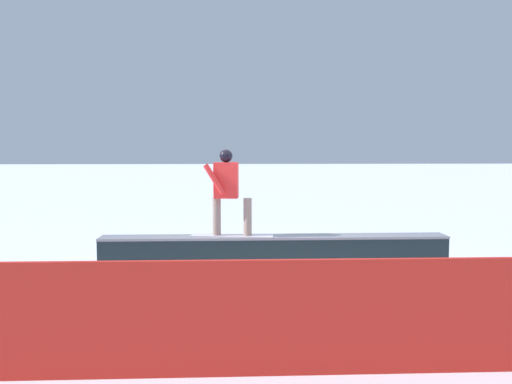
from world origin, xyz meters
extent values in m
plane|color=white|center=(0.00, 0.00, 0.00)|extent=(120.00, 120.00, 0.00)
cube|color=#1A282C|center=(0.00, 0.00, 0.29)|extent=(5.92, 0.42, 0.59)
cube|color=white|center=(0.00, 0.00, 0.15)|extent=(5.93, 0.43, 0.14)
cube|color=gray|center=(0.00, 0.00, 0.61)|extent=(5.92, 0.48, 0.04)
cube|color=silver|center=(0.72, 0.00, 0.63)|extent=(1.43, 0.46, 0.01)
cylinder|color=gray|center=(0.99, -0.03, 0.96)|extent=(0.16, 0.16, 0.63)
cylinder|color=gray|center=(0.46, 0.03, 0.96)|extent=(0.16, 0.16, 0.63)
cube|color=red|center=(0.82, -0.01, 1.58)|extent=(0.43, 0.29, 0.60)
sphere|color=black|center=(0.82, -0.01, 1.99)|extent=(0.22, 0.22, 0.22)
cylinder|color=red|center=(1.02, 0.13, 1.61)|extent=(0.37, 0.13, 0.52)
cylinder|color=red|center=(0.70, -0.16, 1.61)|extent=(0.10, 0.10, 0.55)
cube|color=red|center=(0.00, 4.19, 0.55)|extent=(8.21, 0.07, 1.10)
camera|label=1|loc=(0.72, 9.07, 2.13)|focal=37.73mm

